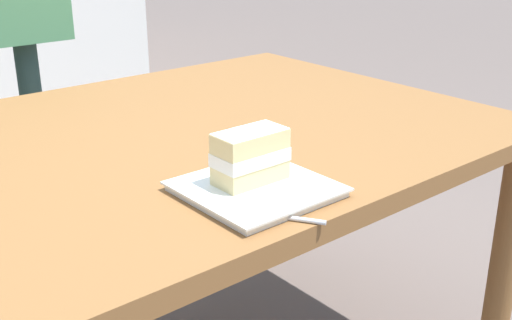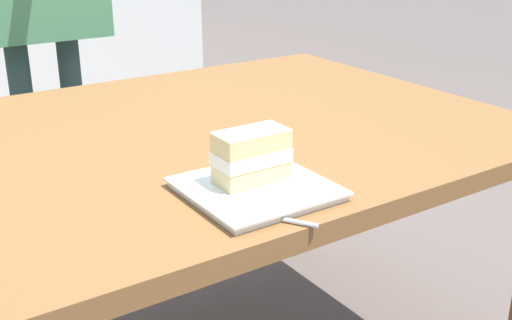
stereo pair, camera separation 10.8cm
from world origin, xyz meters
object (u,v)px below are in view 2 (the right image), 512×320
at_px(patio_table, 154,172).
at_px(dessert_fork, 259,215).
at_px(dessert_plate, 256,189).
at_px(cake_slice, 251,156).

xyz_separation_m(patio_table, dessert_fork, (-0.02, -0.45, 0.08)).
distance_m(dessert_plate, cake_slice, 0.06).
height_order(dessert_plate, dessert_fork, dessert_plate).
distance_m(patio_table, dessert_fork, 0.45).
bearing_deg(cake_slice, dessert_fork, -117.11).
relative_size(cake_slice, dessert_fork, 0.85).
relative_size(dessert_plate, dessert_fork, 1.55).
xyz_separation_m(patio_table, cake_slice, (0.03, -0.35, 0.14)).
bearing_deg(dessert_fork, patio_table, 86.91).
height_order(patio_table, cake_slice, cake_slice).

